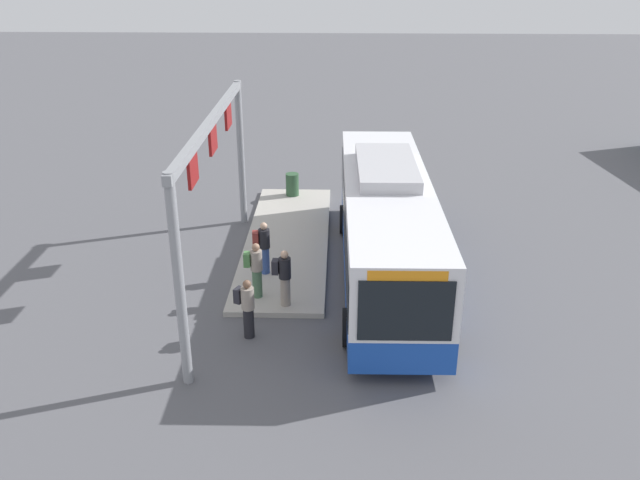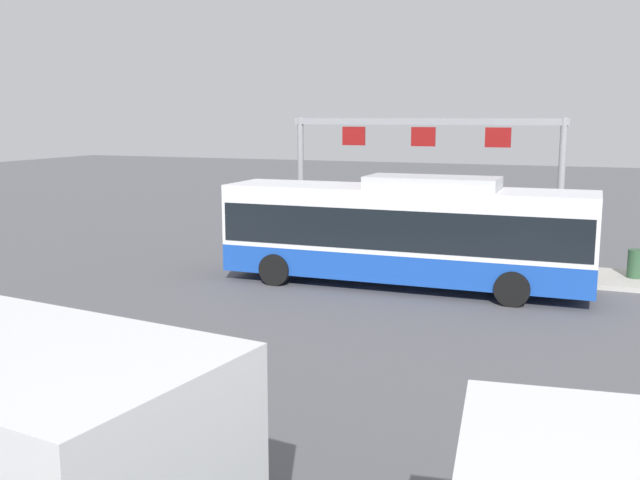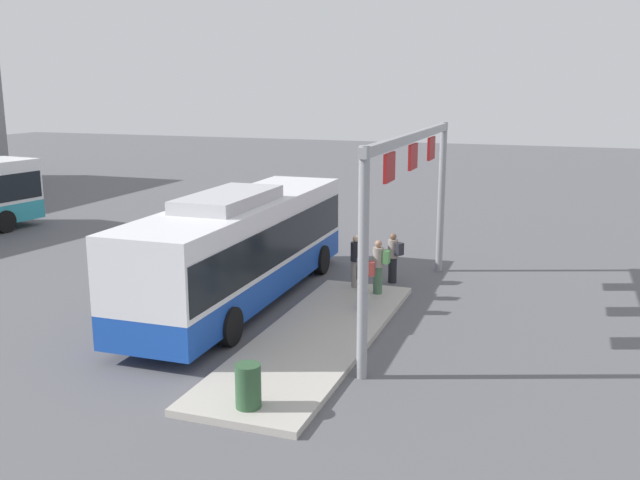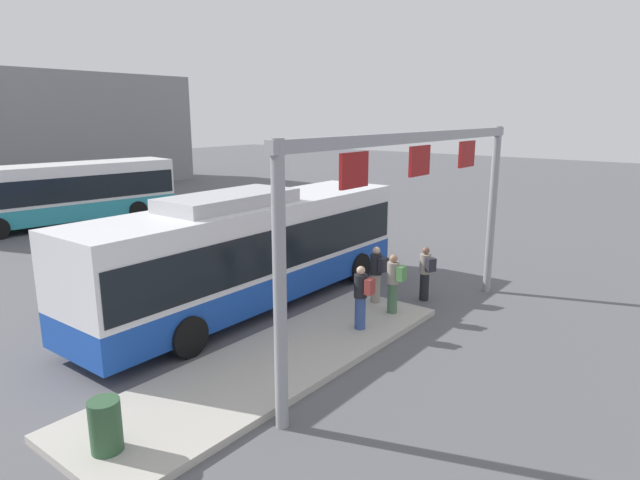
{
  "view_description": "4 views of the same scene",
  "coord_description": "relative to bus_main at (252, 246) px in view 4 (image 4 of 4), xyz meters",
  "views": [
    {
      "loc": [
        18.39,
        -1.43,
        9.49
      ],
      "look_at": [
        1.32,
        -1.95,
        1.8
      ],
      "focal_mm": 37.29,
      "sensor_mm": 36.0,
      "label": 1
    },
    {
      "loc": [
        -5.7,
        21.44,
        5.24
      ],
      "look_at": [
        2.99,
        -0.53,
        1.21
      ],
      "focal_mm": 40.79,
      "sensor_mm": 36.0,
      "label": 2
    },
    {
      "loc": [
        -18.49,
        -8.98,
        6.47
      ],
      "look_at": [
        2.85,
        -1.44,
        1.43
      ],
      "focal_mm": 39.51,
      "sensor_mm": 36.0,
      "label": 3
    },
    {
      "loc": [
        -10.8,
        -10.97,
        5.6
      ],
      "look_at": [
        2.84,
        -0.26,
        1.52
      ],
      "focal_mm": 30.46,
      "sensor_mm": 36.0,
      "label": 4
    }
  ],
  "objects": [
    {
      "name": "ground_plane",
      "position": [
        0.01,
        0.0,
        -1.81
      ],
      "size": [
        120.0,
        120.0,
        0.0
      ],
      "primitive_type": "plane",
      "color": "#56565B"
    },
    {
      "name": "person_boarding",
      "position": [
        2.13,
        -2.93,
        -0.76
      ],
      "size": [
        0.36,
        0.54,
        1.67
      ],
      "rotation": [
        0.0,
        0.0,
        1.5
      ],
      "color": "gray",
      "rests_on": "platform_curb"
    },
    {
      "name": "bus_main",
      "position": [
        0.0,
        0.0,
        0.0
      ],
      "size": [
        11.31,
        2.81,
        3.46
      ],
      "rotation": [
        0.0,
        0.0,
        0.01
      ],
      "color": "#1947AD",
      "rests_on": "ground"
    },
    {
      "name": "platform_curb",
      "position": [
        -2.39,
        -3.2,
        -1.73
      ],
      "size": [
        10.0,
        2.8,
        0.16
      ],
      "primitive_type": "cube",
      "color": "#B2ADA3",
      "rests_on": "ground"
    },
    {
      "name": "platform_sign_gantry",
      "position": [
        0.67,
        -4.93,
        1.99
      ],
      "size": [
        10.19,
        0.24,
        5.2
      ],
      "color": "gray",
      "rests_on": "ground"
    },
    {
      "name": "trash_bin",
      "position": [
        -6.72,
        -3.31,
        -1.2
      ],
      "size": [
        0.52,
        0.52,
        0.9
      ],
      "primitive_type": "cylinder",
      "color": "#2D5133",
      "rests_on": "platform_curb"
    },
    {
      "name": "person_waiting_mid",
      "position": [
        3.56,
        -3.77,
        -0.92
      ],
      "size": [
        0.5,
        0.6,
        1.67
      ],
      "rotation": [
        0.0,
        0.0,
        1.14
      ],
      "color": "black",
      "rests_on": "ground"
    },
    {
      "name": "bus_background_right",
      "position": [
        2.7,
        15.96,
        -0.03
      ],
      "size": [
        10.94,
        3.89,
        3.1
      ],
      "rotation": [
        0.0,
        0.0,
        3.01
      ],
      "color": "teal",
      "rests_on": "ground"
    },
    {
      "name": "person_waiting_near",
      "position": [
        1.68,
        -3.77,
        -0.76
      ],
      "size": [
        0.34,
        0.52,
        1.67
      ],
      "rotation": [
        0.0,
        0.0,
        1.58
      ],
      "color": "#476B4C",
      "rests_on": "platform_curb"
    },
    {
      "name": "person_waiting_far",
      "position": [
        0.17,
        -3.71,
        -0.76
      ],
      "size": [
        0.37,
        0.54,
        1.67
      ],
      "rotation": [
        0.0,
        0.0,
        1.66
      ],
      "color": "#334C8C",
      "rests_on": "platform_curb"
    }
  ]
}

